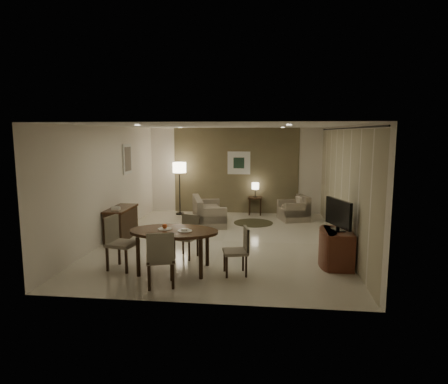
# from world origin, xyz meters

# --- Properties ---
(room_shell) EXTENTS (5.50, 7.00, 2.70)m
(room_shell) POSITION_xyz_m (0.00, 0.40, 1.35)
(room_shell) COLOR beige
(room_shell) RESTS_ON ground
(taupe_accent) EXTENTS (3.96, 0.03, 2.70)m
(taupe_accent) POSITION_xyz_m (0.00, 3.48, 1.35)
(taupe_accent) COLOR #706445
(taupe_accent) RESTS_ON wall_back
(curtain_wall) EXTENTS (0.08, 6.70, 2.58)m
(curtain_wall) POSITION_xyz_m (2.68, 0.00, 1.32)
(curtain_wall) COLOR beige
(curtain_wall) RESTS_ON wall_right
(curtain_rod) EXTENTS (0.03, 6.80, 0.03)m
(curtain_rod) POSITION_xyz_m (2.68, 0.00, 2.64)
(curtain_rod) COLOR black
(curtain_rod) RESTS_ON wall_right
(art_back_frame) EXTENTS (0.72, 0.03, 0.72)m
(art_back_frame) POSITION_xyz_m (0.10, 3.46, 1.60)
(art_back_frame) COLOR silver
(art_back_frame) RESTS_ON wall_back
(art_back_canvas) EXTENTS (0.34, 0.01, 0.34)m
(art_back_canvas) POSITION_xyz_m (0.10, 3.44, 1.60)
(art_back_canvas) COLOR #1C3323
(art_back_canvas) RESTS_ON wall_back
(art_left_frame) EXTENTS (0.03, 0.60, 0.80)m
(art_left_frame) POSITION_xyz_m (-2.72, 1.20, 1.85)
(art_left_frame) COLOR silver
(art_left_frame) RESTS_ON wall_left
(art_left_canvas) EXTENTS (0.01, 0.46, 0.64)m
(art_left_canvas) POSITION_xyz_m (-2.71, 1.20, 1.85)
(art_left_canvas) COLOR gray
(art_left_canvas) RESTS_ON wall_left
(downlight_nl) EXTENTS (0.10, 0.10, 0.01)m
(downlight_nl) POSITION_xyz_m (-1.40, -1.80, 2.69)
(downlight_nl) COLOR white
(downlight_nl) RESTS_ON ceiling
(downlight_nr) EXTENTS (0.10, 0.10, 0.01)m
(downlight_nr) POSITION_xyz_m (1.40, -1.80, 2.69)
(downlight_nr) COLOR white
(downlight_nr) RESTS_ON ceiling
(downlight_fl) EXTENTS (0.10, 0.10, 0.01)m
(downlight_fl) POSITION_xyz_m (-1.40, 1.80, 2.69)
(downlight_fl) COLOR white
(downlight_fl) RESTS_ON ceiling
(downlight_fr) EXTENTS (0.10, 0.10, 0.01)m
(downlight_fr) POSITION_xyz_m (1.40, 1.80, 2.69)
(downlight_fr) COLOR white
(downlight_fr) RESTS_ON ceiling
(console_desk) EXTENTS (0.48, 1.20, 0.75)m
(console_desk) POSITION_xyz_m (-2.49, 0.00, 0.38)
(console_desk) COLOR #402714
(console_desk) RESTS_ON floor
(telephone) EXTENTS (0.20, 0.14, 0.09)m
(telephone) POSITION_xyz_m (-2.49, -0.30, 0.80)
(telephone) COLOR white
(telephone) RESTS_ON console_desk
(tv_cabinet) EXTENTS (0.48, 0.90, 0.70)m
(tv_cabinet) POSITION_xyz_m (2.40, -1.50, 0.35)
(tv_cabinet) COLOR brown
(tv_cabinet) RESTS_ON floor
(flat_tv) EXTENTS (0.36, 0.85, 0.60)m
(flat_tv) POSITION_xyz_m (2.38, -1.50, 1.02)
(flat_tv) COLOR black
(flat_tv) RESTS_ON tv_cabinet
(dining_table) EXTENTS (1.64, 1.03, 0.77)m
(dining_table) POSITION_xyz_m (-0.66, -2.13, 0.39)
(dining_table) COLOR #402714
(dining_table) RESTS_ON floor
(chair_near) EXTENTS (0.58, 0.58, 0.96)m
(chair_near) POSITION_xyz_m (-0.71, -2.87, 0.48)
(chair_near) COLOR gray
(chair_near) RESTS_ON floor
(chair_far) EXTENTS (0.53, 0.53, 0.86)m
(chair_far) POSITION_xyz_m (-0.61, -1.31, 0.43)
(chair_far) COLOR gray
(chair_far) RESTS_ON floor
(chair_left) EXTENTS (0.57, 0.57, 1.00)m
(chair_left) POSITION_xyz_m (-1.65, -2.14, 0.50)
(chair_left) COLOR gray
(chair_left) RESTS_ON floor
(chair_right) EXTENTS (0.50, 0.50, 0.87)m
(chair_right) POSITION_xyz_m (0.48, -2.19, 0.43)
(chair_right) COLOR gray
(chair_right) RESTS_ON floor
(plate_a) EXTENTS (0.26, 0.26, 0.02)m
(plate_a) POSITION_xyz_m (-0.84, -2.08, 0.78)
(plate_a) COLOR white
(plate_a) RESTS_ON dining_table
(plate_b) EXTENTS (0.26, 0.26, 0.02)m
(plate_b) POSITION_xyz_m (-0.44, -2.18, 0.78)
(plate_b) COLOR white
(plate_b) RESTS_ON dining_table
(fruit_apple) EXTENTS (0.09, 0.09, 0.09)m
(fruit_apple) POSITION_xyz_m (-0.84, -2.08, 0.83)
(fruit_apple) COLOR #CD4C17
(fruit_apple) RESTS_ON plate_a
(napkin) EXTENTS (0.12, 0.08, 0.03)m
(napkin) POSITION_xyz_m (-0.44, -2.18, 0.80)
(napkin) COLOR white
(napkin) RESTS_ON plate_b
(round_rug) EXTENTS (1.11, 1.11, 0.01)m
(round_rug) POSITION_xyz_m (0.64, 2.02, 0.01)
(round_rug) COLOR #3D3A22
(round_rug) RESTS_ON floor
(sofa) EXTENTS (1.74, 1.19, 0.75)m
(sofa) POSITION_xyz_m (-0.61, 1.79, 0.37)
(sofa) COLOR gray
(sofa) RESTS_ON floor
(armchair) EXTENTS (0.96, 0.99, 0.71)m
(armchair) POSITION_xyz_m (1.79, 2.54, 0.36)
(armchair) COLOR gray
(armchair) RESTS_ON floor
(side_table) EXTENTS (0.43, 0.43, 0.55)m
(side_table) POSITION_xyz_m (0.64, 3.23, 0.28)
(side_table) COLOR black
(side_table) RESTS_ON floor
(table_lamp) EXTENTS (0.22, 0.22, 0.50)m
(table_lamp) POSITION_xyz_m (0.64, 3.25, 0.80)
(table_lamp) COLOR #FFEAC1
(table_lamp) RESTS_ON side_table
(floor_lamp) EXTENTS (0.41, 0.41, 1.63)m
(floor_lamp) POSITION_xyz_m (-1.72, 3.00, 0.82)
(floor_lamp) COLOR #FFE5B7
(floor_lamp) RESTS_ON floor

